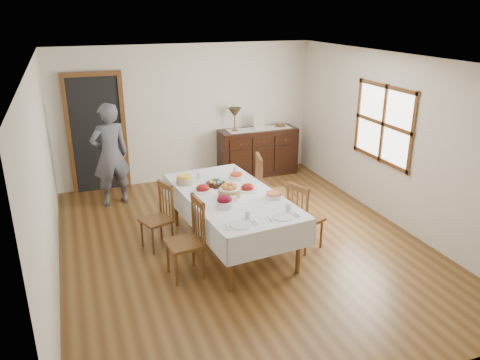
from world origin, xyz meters
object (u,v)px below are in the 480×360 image
object	(u,v)px
chair_right_far	(268,190)
table_lamp	(235,113)
chair_right_near	(303,216)
sideboard	(258,152)
chair_left_far	(159,216)
person	(110,151)
chair_left_near	(188,238)
dining_table	(231,200)

from	to	relation	value
chair_right_far	table_lamp	world-z (taller)	table_lamp
chair_right_near	sideboard	size ratio (longest dim) A/B	0.63
chair_left_far	person	world-z (taller)	person
chair_left_near	chair_right_far	size ratio (longest dim) A/B	0.91
sideboard	chair_left_far	bearing A→B (deg)	-136.35
dining_table	chair_left_near	distance (m)	0.93
chair_left_far	chair_left_near	bearing A→B (deg)	-7.41
chair_right_near	table_lamp	xyz separation A→B (m)	(0.13, 3.15, 0.80)
sideboard	chair_right_far	bearing A→B (deg)	-108.51
chair_right_near	table_lamp	distance (m)	3.25
person	dining_table	bearing A→B (deg)	108.38
table_lamp	chair_left_far	bearing A→B (deg)	-129.94
chair_right_near	chair_right_far	size ratio (longest dim) A/B	0.88
chair_left_far	chair_right_near	distance (m)	2.01
chair_left_near	sideboard	bearing A→B (deg)	139.48
chair_right_far	person	xyz separation A→B (m)	(-2.17, 1.69, 0.37)
chair_left_far	chair_right_far	size ratio (longest dim) A/B	0.82
dining_table	person	distance (m)	2.61
dining_table	chair_left_far	distance (m)	1.04
chair_left_far	chair_right_far	bearing A→B (deg)	74.69
table_lamp	person	bearing A→B (deg)	-166.98
chair_left_near	chair_right_near	distance (m)	1.67
dining_table	chair_left_near	xyz separation A→B (m)	(-0.74, -0.51, -0.20)
chair_left_far	sideboard	bearing A→B (deg)	114.11
chair_right_near	chair_left_far	bearing A→B (deg)	46.60
person	table_lamp	bearing A→B (deg)	179.32
chair_right_near	sideboard	xyz separation A→B (m)	(0.62, 3.14, -0.03)
sideboard	person	xyz separation A→B (m)	(-2.92, -0.55, 0.47)
chair_right_near	table_lamp	size ratio (longest dim) A/B	2.16
dining_table	chair_right_near	xyz separation A→B (m)	(0.92, -0.39, -0.22)
chair_left_far	person	xyz separation A→B (m)	(-0.44, 1.82, 0.47)
chair_left_far	chair_right_far	xyz separation A→B (m)	(1.73, 0.13, 0.10)
chair_left_near	person	size ratio (longest dim) A/B	0.55
chair_right_far	sideboard	size ratio (longest dim) A/B	0.72
chair_right_near	chair_right_far	bearing A→B (deg)	-12.68
sideboard	person	bearing A→B (deg)	-169.35
chair_left_far	table_lamp	bearing A→B (deg)	120.53
chair_right_near	person	distance (m)	3.49
sideboard	person	distance (m)	3.01
chair_left_near	table_lamp	size ratio (longest dim) A/B	2.24
dining_table	sideboard	world-z (taller)	sideboard
person	table_lamp	size ratio (longest dim) A/B	4.11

